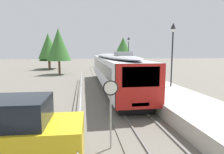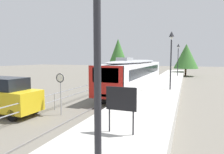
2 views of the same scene
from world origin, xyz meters
The scene contains 15 objects.
ground_plane centered at (-3.00, 22.00, 0.00)m, with size 160.00×160.00×0.00m, color #6B665B.
track_rails centered at (0.00, 22.00, 0.03)m, with size 3.20×60.00×0.14m.
commuter_train centered at (0.00, 23.52, 2.15)m, with size 2.82×19.69×3.74m.
station_platform centered at (3.25, 22.00, 0.45)m, with size 3.90×60.00×0.90m, color #B7B5AD.
platform_lamp_near_end centered at (4.32, 3.36, 4.62)m, with size 0.34×0.34×5.35m.
platform_lamp_mid_platform centered at (4.32, 19.07, 4.62)m, with size 0.34×0.34×5.35m.
platform_lamp_far_end centered at (4.32, 34.78, 4.62)m, with size 0.34×0.34×5.35m.
platform_notice_board centered at (3.40, 7.37, 2.19)m, with size 1.20×0.08×1.80m.
speed_limit_sign centered at (-2.07, 11.06, 2.12)m, with size 0.61×0.10×2.81m.
carpark_fence centered at (-3.30, 12.00, 0.91)m, with size 0.06×36.06×1.25m.
parked_van_yellow centered at (-5.68, 9.85, 1.29)m, with size 4.97×2.12×2.51m.
tree_behind_carpark centered at (-10.57, 48.28, 3.93)m, with size 4.50×4.50×6.08m.
tree_behind_station_far centered at (5.57, 44.92, 4.29)m, with size 5.08×5.08×6.93m.
tree_distant_left centered at (-7.12, 36.97, 5.00)m, with size 4.01×4.01×7.69m.
tree_distant_centre centered at (-10.35, 46.15, 4.98)m, with size 4.29×4.29×7.69m.
Camera 2 is at (5.67, 0.54, 3.77)m, focal length 30.85 mm.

